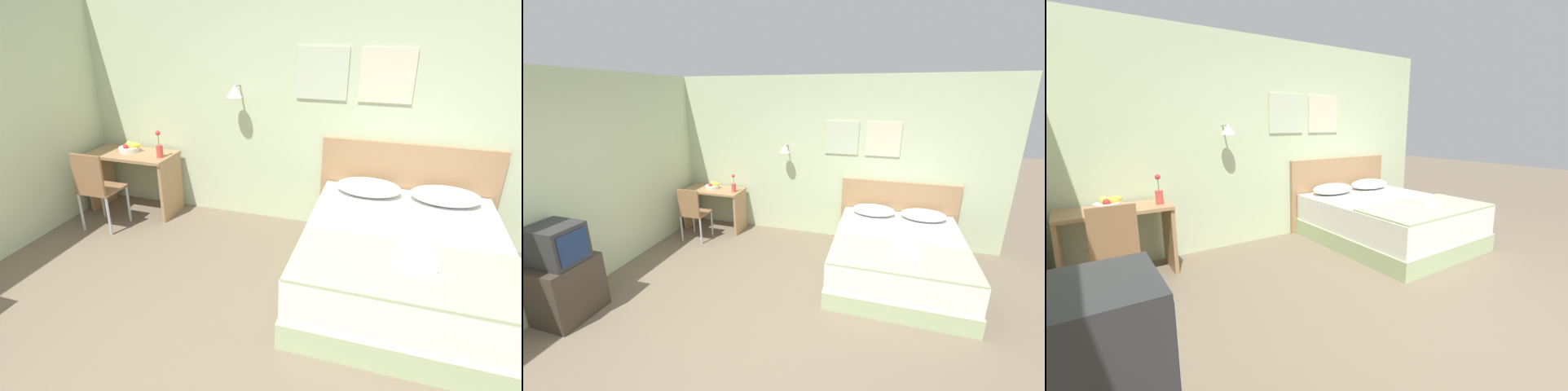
# 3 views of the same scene
# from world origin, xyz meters

# --- Properties ---
(ground_plane) EXTENTS (24.00, 24.00, 0.00)m
(ground_plane) POSITION_xyz_m (0.00, 0.00, 0.00)
(ground_plane) COLOR #756651
(wall_back) EXTENTS (5.70, 0.31, 2.65)m
(wall_back) POSITION_xyz_m (0.01, 2.95, 1.33)
(wall_back) COLOR beige
(wall_back) RESTS_ON ground_plane
(wall_left) EXTENTS (0.06, 5.92, 2.65)m
(wall_left) POSITION_xyz_m (-2.48, -0.04, 1.32)
(wall_left) COLOR beige
(wall_left) RESTS_ON ground_plane
(bed) EXTENTS (1.65, 2.01, 0.57)m
(bed) POSITION_xyz_m (1.29, 1.86, 0.28)
(bed) COLOR #B2C693
(bed) RESTS_ON ground_plane
(headboard) EXTENTS (1.77, 0.06, 1.05)m
(headboard) POSITION_xyz_m (1.29, 2.89, 0.53)
(headboard) COLOR #A87F56
(headboard) RESTS_ON ground_plane
(pillow_left) EXTENTS (0.64, 0.42, 0.15)m
(pillow_left) POSITION_xyz_m (0.94, 2.60, 0.65)
(pillow_left) COLOR white
(pillow_left) RESTS_ON bed
(pillow_right) EXTENTS (0.64, 0.42, 0.15)m
(pillow_right) POSITION_xyz_m (1.65, 2.60, 0.65)
(pillow_right) COLOR white
(pillow_right) RESTS_ON bed
(throw_blanket) EXTENTS (1.60, 0.80, 0.02)m
(throw_blanket) POSITION_xyz_m (1.29, 1.27, 0.59)
(throw_blanket) COLOR #B2C693
(throw_blanket) RESTS_ON bed
(folded_towel_near_foot) EXTENTS (0.28, 0.32, 0.06)m
(folded_towel_near_foot) POSITION_xyz_m (1.36, 1.41, 0.63)
(folded_towel_near_foot) COLOR white
(folded_towel_near_foot) RESTS_ON throw_blanket
(desk) EXTENTS (1.03, 0.52, 0.74)m
(desk) POSITION_xyz_m (-1.83, 2.61, 0.51)
(desk) COLOR #A87F56
(desk) RESTS_ON ground_plane
(desk_chair) EXTENTS (0.40, 0.40, 0.91)m
(desk_chair) POSITION_xyz_m (-1.91, 2.02, 0.54)
(desk_chair) COLOR #8E6642
(desk_chair) RESTS_ON ground_plane
(fruit_bowl) EXTENTS (0.28, 0.24, 0.12)m
(fruit_bowl) POSITION_xyz_m (-1.88, 2.65, 0.79)
(fruit_bowl) COLOR silver
(fruit_bowl) RESTS_ON desk
(flower_vase) EXTENTS (0.08, 0.08, 0.31)m
(flower_vase) POSITION_xyz_m (-1.41, 2.56, 0.85)
(flower_vase) COLOR #D14C42
(flower_vase) RESTS_ON desk
(tv_stand) EXTENTS (0.49, 0.61, 0.66)m
(tv_stand) POSITION_xyz_m (-2.18, -0.06, 0.33)
(tv_stand) COLOR #3D3328
(tv_stand) RESTS_ON ground_plane
(television) EXTENTS (0.48, 0.41, 0.42)m
(television) POSITION_xyz_m (-2.18, -0.06, 0.88)
(television) COLOR #2D2D30
(television) RESTS_ON tv_stand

